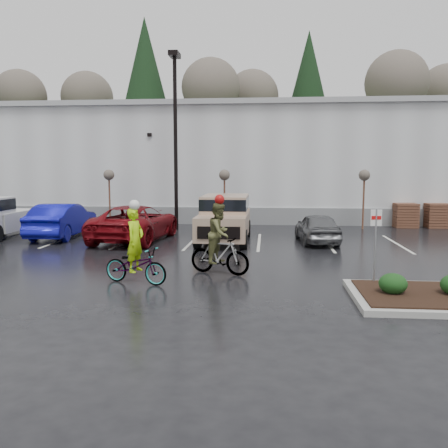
# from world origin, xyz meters

# --- Properties ---
(ground) EXTENTS (120.00, 120.00, 0.00)m
(ground) POSITION_xyz_m (0.00, 0.00, 0.00)
(ground) COLOR black
(ground) RESTS_ON ground
(warehouse) EXTENTS (60.50, 15.50, 7.20)m
(warehouse) POSITION_xyz_m (0.00, 21.99, 3.65)
(warehouse) COLOR silver
(warehouse) RESTS_ON ground
(wooded_ridge) EXTENTS (80.00, 25.00, 6.00)m
(wooded_ridge) POSITION_xyz_m (0.00, 45.00, 3.00)
(wooded_ridge) COLOR #213717
(wooded_ridge) RESTS_ON ground
(lamppost) EXTENTS (0.50, 1.00, 9.22)m
(lamppost) POSITION_xyz_m (-4.00, 12.00, 5.69)
(lamppost) COLOR black
(lamppost) RESTS_ON ground
(sapling_west) EXTENTS (0.60, 0.60, 3.20)m
(sapling_west) POSITION_xyz_m (-8.00, 13.00, 2.73)
(sapling_west) COLOR #45271B
(sapling_west) RESTS_ON ground
(sapling_mid) EXTENTS (0.60, 0.60, 3.20)m
(sapling_mid) POSITION_xyz_m (-1.50, 13.00, 2.73)
(sapling_mid) COLOR #45271B
(sapling_mid) RESTS_ON ground
(sapling_east) EXTENTS (0.60, 0.60, 3.20)m
(sapling_east) POSITION_xyz_m (6.00, 13.00, 2.73)
(sapling_east) COLOR #45271B
(sapling_east) RESTS_ON ground
(pallet_stack_a) EXTENTS (1.20, 1.20, 1.35)m
(pallet_stack_a) POSITION_xyz_m (8.50, 14.00, 0.68)
(pallet_stack_a) COLOR #45271B
(pallet_stack_a) RESTS_ON ground
(pallet_stack_b) EXTENTS (1.20, 1.20, 1.35)m
(pallet_stack_b) POSITION_xyz_m (10.20, 14.00, 0.68)
(pallet_stack_b) COLOR #45271B
(pallet_stack_b) RESTS_ON ground
(shrub_a) EXTENTS (0.70, 0.70, 0.52)m
(shrub_a) POSITION_xyz_m (4.00, -1.00, 0.41)
(shrub_a) COLOR #143613
(shrub_a) RESTS_ON curb_island
(fire_lane_sign) EXTENTS (0.30, 0.05, 2.20)m
(fire_lane_sign) POSITION_xyz_m (3.80, 0.20, 1.41)
(fire_lane_sign) COLOR gray
(fire_lane_sign) RESTS_ON ground
(car_blue) EXTENTS (1.85, 4.97, 1.62)m
(car_blue) POSITION_xyz_m (-8.86, 8.67, 0.81)
(car_blue) COLOR #0D0E90
(car_blue) RESTS_ON ground
(car_red) EXTENTS (3.21, 6.05, 1.62)m
(car_red) POSITION_xyz_m (-5.12, 7.99, 0.81)
(car_red) COLOR maroon
(car_red) RESTS_ON ground
(suv_tan) EXTENTS (2.20, 5.10, 2.06)m
(suv_tan) POSITION_xyz_m (-1.05, 7.96, 1.03)
(suv_tan) COLOR tan
(suv_tan) RESTS_ON ground
(car_grey) EXTENTS (1.91, 4.01, 1.32)m
(car_grey) POSITION_xyz_m (3.06, 8.13, 0.66)
(car_grey) COLOR #595B5E
(car_grey) RESTS_ON ground
(cyclist_hivis) EXTENTS (2.10, 1.22, 2.40)m
(cyclist_hivis) POSITION_xyz_m (-2.90, 0.09, 0.74)
(cyclist_hivis) COLOR #3F3F44
(cyclist_hivis) RESTS_ON ground
(cyclist_olive) EXTENTS (1.99, 1.17, 2.49)m
(cyclist_olive) POSITION_xyz_m (-0.62, 1.50, 0.90)
(cyclist_olive) COLOR #3F3F44
(cyclist_olive) RESTS_ON ground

